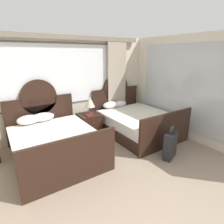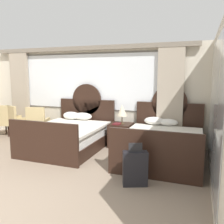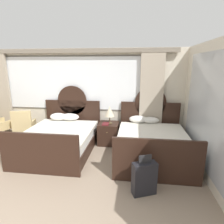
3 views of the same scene
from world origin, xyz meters
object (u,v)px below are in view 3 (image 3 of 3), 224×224
Objects in this scene: bed_near_window at (61,138)px; table_lamp_on_nightstand at (110,112)px; nightstand_between_beds at (109,133)px; bed_near_mirror at (152,143)px; book_on_nightstand at (106,124)px; armchair_by_window_left at (24,125)px; suitcase_on_floor at (144,178)px.

bed_near_window is 4.40× the size of table_lamp_on_nightstand.
table_lamp_on_nightstand is at bearing -25.28° from nightstand_between_beds.
bed_near_mirror is at bearing -0.16° from bed_near_window.
book_on_nightstand is 0.27× the size of armchair_by_window_left.
suitcase_on_floor is (-0.24, -1.46, -0.04)m from bed_near_mirror.
bed_near_window is 2.36m from bed_near_mirror.
table_lamp_on_nightstand is (1.22, 0.60, 0.61)m from bed_near_window.
nightstand_between_beds is 0.63× the size of armchair_by_window_left.
bed_near_mirror is 3.60× the size of nightstand_between_beds.
bed_near_mirror is at bearing -27.99° from table_lamp_on_nightstand.
bed_near_window reaches higher than nightstand_between_beds.
bed_near_mirror is at bearing -6.87° from armchair_by_window_left.
suitcase_on_floor is (0.94, -2.08, -0.00)m from nightstand_between_beds.
nightstand_between_beds is at bearing 61.95° from book_on_nightstand.
book_on_nightstand is at bearing 1.59° from armchair_by_window_left.
nightstand_between_beds is 2.28m from suitcase_on_floor.
suitcase_on_floor is (1.00, -1.97, -0.32)m from book_on_nightstand.
bed_near_window is at bearing 179.84° from bed_near_mirror.
table_lamp_on_nightstand is at bearing 26.09° from bed_near_window.
table_lamp_on_nightstand reaches higher than armchair_by_window_left.
armchair_by_window_left is at bearing -175.84° from nightstand_between_beds.
bed_near_window is 1.00× the size of bed_near_mirror.
bed_near_window is 1.26m from book_on_nightstand.
bed_near_mirror reaches higher than nightstand_between_beds.
table_lamp_on_nightstand is at bearing 152.01° from bed_near_mirror.
bed_near_window is at bearing 145.36° from suitcase_on_floor.
armchair_by_window_left is (-1.30, 0.44, 0.17)m from bed_near_window.
nightstand_between_beds is at bearing 152.09° from bed_near_mirror.
bed_near_window is at bearing -18.47° from armchair_by_window_left.
armchair_by_window_left is 1.30× the size of suitcase_on_floor.
bed_near_mirror is 8.48× the size of book_on_nightstand.
table_lamp_on_nightstand is 2.57m from armchair_by_window_left.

